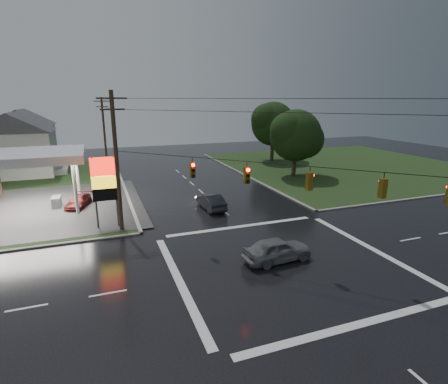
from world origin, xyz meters
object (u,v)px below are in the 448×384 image
object	(u,v)px
tree_ne_far	(274,124)
car_pump	(78,201)
car_north	(211,201)
utility_pole_n	(104,131)
house_near	(17,143)
utility_pole_nw	(117,161)
car_crossing	(277,249)
tree_ne_near	(296,136)
house_far	(24,135)
pylon_sign	(104,181)

from	to	relation	value
tree_ne_far	car_pump	distance (m)	34.85
tree_ne_far	car_north	size ratio (longest dim) A/B	2.15
utility_pole_n	house_near	distance (m)	11.67
utility_pole_n	utility_pole_nw	bearing A→B (deg)	-90.00
tree_ne_far	car_crossing	bearing A→B (deg)	-117.42
utility_pole_nw	utility_pole_n	size ratio (longest dim) A/B	1.05
utility_pole_n	tree_ne_near	xyz separation A→B (m)	(23.64, -16.01, 0.09)
utility_pole_n	house_near	bearing A→B (deg)	-170.09
utility_pole_nw	house_far	xyz separation A→B (m)	(-12.45, 38.50, -1.32)
car_north	car_crossing	size ratio (longest dim) A/B	0.98
tree_ne_far	car_crossing	world-z (taller)	tree_ne_far
house_far	car_north	world-z (taller)	house_far
car_pump	pylon_sign	bearing A→B (deg)	-52.18
tree_ne_near	car_north	size ratio (longest dim) A/B	1.97
pylon_sign	utility_pole_nw	distance (m)	2.22
utility_pole_nw	tree_ne_far	size ratio (longest dim) A/B	1.12
house_near	tree_ne_near	xyz separation A→B (m)	(35.09, -14.01, 1.16)
utility_pole_nw	tree_ne_far	bearing A→B (deg)	42.59
pylon_sign	utility_pole_nw	bearing A→B (deg)	-45.00
car_crossing	house_far	bearing A→B (deg)	20.11
house_near	tree_ne_near	size ratio (longest dim) A/B	1.23
pylon_sign	utility_pole_nw	world-z (taller)	utility_pole_nw
car_pump	house_far	bearing A→B (deg)	124.32
house_near	car_crossing	world-z (taller)	house_near
house_near	pylon_sign	bearing A→B (deg)	-67.72
pylon_sign	utility_pole_n	distance (m)	27.56
utility_pole_n	car_crossing	bearing A→B (deg)	-76.27
house_near	car_pump	world-z (taller)	house_near
tree_ne_far	car_pump	bearing A→B (deg)	-151.23
car_north	car_crossing	xyz separation A→B (m)	(0.65, -12.08, 0.04)
house_near	car_crossing	bearing A→B (deg)	-59.92
house_far	car_crossing	world-z (taller)	house_far
car_pump	tree_ne_far	bearing A→B (deg)	46.78
pylon_sign	car_north	world-z (taller)	pylon_sign
pylon_sign	house_near	bearing A→B (deg)	112.28
utility_pole_nw	tree_ne_far	world-z (taller)	utility_pole_nw
utility_pole_nw	car_crossing	world-z (taller)	utility_pole_nw
pylon_sign	car_crossing	world-z (taller)	pylon_sign
utility_pole_nw	car_north	size ratio (longest dim) A/B	2.41
utility_pole_nw	tree_ne_near	distance (m)	26.74
utility_pole_n	car_crossing	distance (m)	39.04
utility_pole_n	pylon_sign	bearing A→B (deg)	-92.08
utility_pole_n	car_crossing	xyz separation A→B (m)	(9.20, -37.65, -4.68)
utility_pole_nw	car_north	distance (m)	10.31
pylon_sign	tree_ne_near	bearing A→B (deg)	25.01
utility_pole_nw	utility_pole_n	world-z (taller)	utility_pole_nw
utility_pole_nw	car_north	xyz separation A→B (m)	(8.55, 2.93, -4.97)
house_near	house_far	distance (m)	12.04
utility_pole_n	car_crossing	size ratio (longest dim) A/B	2.26
utility_pole_n	house_far	bearing A→B (deg)	141.23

